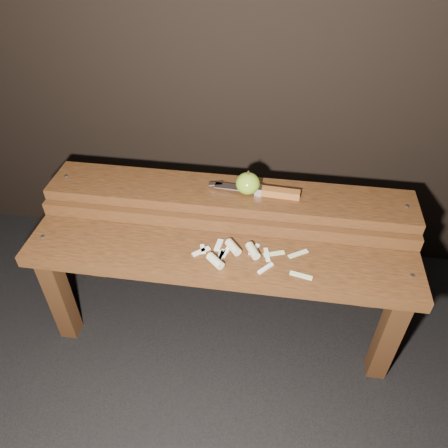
# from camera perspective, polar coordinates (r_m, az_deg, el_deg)

# --- Properties ---
(ground) EXTENTS (60.00, 60.00, 0.00)m
(ground) POSITION_cam_1_polar(r_m,az_deg,el_deg) (1.66, -0.31, -13.21)
(ground) COLOR black
(bench_front_tier) EXTENTS (1.20, 0.20, 0.42)m
(bench_front_tier) POSITION_cam_1_polar(r_m,az_deg,el_deg) (1.35, -0.76, -6.43)
(bench_front_tier) COLOR #351D0D
(bench_front_tier) RESTS_ON ground
(bench_rear_tier) EXTENTS (1.20, 0.21, 0.50)m
(bench_rear_tier) POSITION_cam_1_polar(r_m,az_deg,el_deg) (1.47, 0.61, 1.59)
(bench_rear_tier) COLOR #351D0D
(bench_rear_tier) RESTS_ON ground
(apple) EXTENTS (0.08, 0.08, 0.08)m
(apple) POSITION_cam_1_polar(r_m,az_deg,el_deg) (1.40, 3.13, 5.31)
(apple) COLOR olive
(apple) RESTS_ON bench_rear_tier
(knife) EXTENTS (0.30, 0.05, 0.03)m
(knife) POSITION_cam_1_polar(r_m,az_deg,el_deg) (1.41, 5.87, 4.24)
(knife) COLOR brown
(knife) RESTS_ON bench_rear_tier
(apple_scraps) EXTENTS (0.36, 0.13, 0.03)m
(apple_scraps) POSITION_cam_1_polar(r_m,az_deg,el_deg) (1.30, 1.70, -3.88)
(apple_scraps) COLOR beige
(apple_scraps) RESTS_ON bench_front_tier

